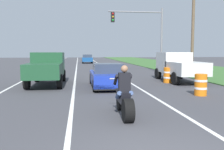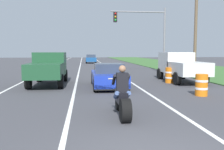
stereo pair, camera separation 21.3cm
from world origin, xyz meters
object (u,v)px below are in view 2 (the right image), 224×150
Objects in this scene: distant_car_far_ahead at (91,59)px; pickup_truck_right_shoulder_white at (181,65)px; traffic_light_mast_near at (148,30)px; pickup_truck_left_lane_dark_green at (48,67)px; construction_barrel_mid at (170,75)px; construction_barrel_nearest at (202,85)px; motorcycle_with_rider at (122,98)px; sports_car_blue at (108,76)px.

pickup_truck_right_shoulder_white is at bearing -79.17° from distant_car_far_ahead.
distant_car_far_ahead is at bearing 102.23° from traffic_light_mast_near.
pickup_truck_left_lane_dark_green is at bearing -139.38° from traffic_light_mast_near.
construction_barrel_mid is 0.25× the size of distant_car_far_ahead.
pickup_truck_right_shoulder_white is 4.80× the size of construction_barrel_nearest.
traffic_light_mast_near reaches higher than motorcycle_with_rider.
traffic_light_mast_near is 6.00× the size of construction_barrel_nearest.
traffic_light_mast_near is 7.68m from construction_barrel_mid.
motorcycle_with_rider is 8.54m from pickup_truck_left_lane_dark_green.
pickup_truck_left_lane_dark_green is at bearing -179.74° from construction_barrel_mid.
traffic_light_mast_near is (4.67, 14.71, 3.43)m from motorcycle_with_rider.
motorcycle_with_rider reaches higher than sports_car_blue.
construction_barrel_mid is (-0.96, -0.56, -0.60)m from pickup_truck_right_shoulder_white.
traffic_light_mast_near reaches higher than pickup_truck_left_lane_dark_green.
pickup_truck_right_shoulder_white reaches higher than construction_barrel_nearest.
distant_car_far_ahead is at bearing 100.83° from pickup_truck_right_shoulder_white.
motorcycle_with_rider is at bearing -118.98° from construction_barrel_mid.
construction_barrel_nearest is at bearing -92.31° from traffic_light_mast_near.
construction_barrel_mid is at bearing 61.02° from motorcycle_with_rider.
sports_car_blue is at bearing -118.25° from traffic_light_mast_near.
pickup_truck_left_lane_dark_green is 28.09m from distant_car_far_ahead.
construction_barrel_nearest is at bearing -91.98° from construction_barrel_mid.
sports_car_blue is 1.08× the size of distant_car_far_ahead.
sports_car_blue is 0.90× the size of pickup_truck_left_lane_dark_green.
distant_car_far_ahead is at bearing 82.99° from pickup_truck_left_lane_dark_green.
traffic_light_mast_near reaches higher than distant_car_far_ahead.
traffic_light_mast_near is 12.02m from construction_barrel_nearest.
construction_barrel_nearest is 32.77m from distant_car_far_ahead.
pickup_truck_right_shoulder_white reaches higher than sports_car_blue.
motorcycle_with_rider reaches higher than construction_barrel_nearest.
sports_car_blue is at bearing 88.06° from motorcycle_with_rider.
pickup_truck_left_lane_dark_green is at bearing 157.76° from sports_car_blue.
construction_barrel_nearest is 4.67m from construction_barrel_mid.
traffic_light_mast_near is 6.00× the size of construction_barrel_mid.
sports_car_blue is at bearing -158.22° from pickup_truck_right_shoulder_white.
sports_car_blue is at bearing -22.24° from pickup_truck_left_lane_dark_green.
pickup_truck_left_lane_dark_green is 4.80× the size of construction_barrel_nearest.
sports_car_blue is 4.30× the size of construction_barrel_mid.
pickup_truck_left_lane_dark_green reaches higher than distant_car_far_ahead.
sports_car_blue is 3.84m from pickup_truck_left_lane_dark_green.
pickup_truck_right_shoulder_white is at bearing 77.91° from construction_barrel_nearest.
sports_car_blue reaches higher than construction_barrel_nearest.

